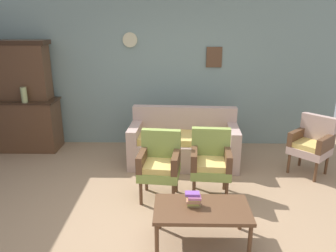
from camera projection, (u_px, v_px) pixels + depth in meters
ground_plane at (158, 220)px, 3.90m from camera, size 7.68×7.68×0.00m
wall_back_with_decor at (164, 73)px, 5.98m from camera, size 6.40×0.09×2.70m
side_cabinet at (28, 125)px, 5.94m from camera, size 1.16×0.55×0.93m
cabinet_upper_hutch at (22, 70)px, 5.72m from camera, size 0.99×0.38×1.03m
vase_on_cabinet at (24, 95)px, 5.58m from camera, size 0.10×0.10×0.27m
floral_couch at (184, 144)px, 5.38m from camera, size 1.79×0.89×0.90m
armchair_near_couch_end at (160, 162)px, 4.28m from camera, size 0.57×0.54×0.90m
armchair_near_cabinet at (211, 160)px, 4.34m from camera, size 0.55×0.53×0.90m
wingback_chair_by_fireplace at (312, 143)px, 4.97m from camera, size 0.71×0.71×0.90m
coffee_table at (202, 211)px, 3.39m from camera, size 1.00×0.56×0.42m
book_stack_on_table at (193, 200)px, 3.39m from camera, size 0.17×0.11×0.15m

